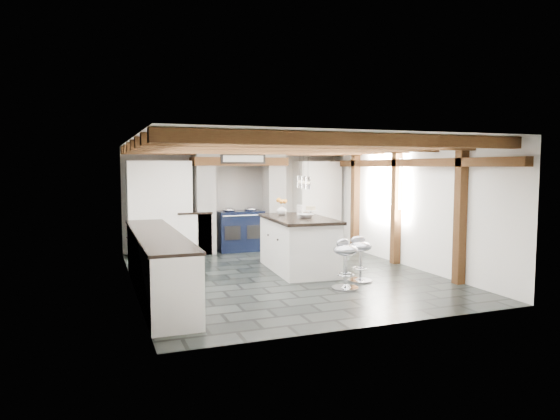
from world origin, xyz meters
name	(u,v)px	position (x,y,z in m)	size (l,w,h in m)	color
ground	(283,275)	(0.00, 0.00, 0.00)	(6.00, 6.00, 0.00)	black
room_shell	(228,209)	(-0.61, 1.42, 1.07)	(6.00, 6.03, 6.00)	white
range_cooker	(240,230)	(0.00, 2.68, 0.47)	(1.00, 0.63, 0.99)	black
kitchen_island	(298,243)	(0.40, 0.27, 0.50)	(1.16, 2.03, 1.29)	white
bar_stool_near	(360,254)	(1.02, -0.90, 0.46)	(0.42, 0.42, 0.74)	silver
bar_stool_far	(345,258)	(0.54, -1.26, 0.48)	(0.47, 0.47, 0.77)	silver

